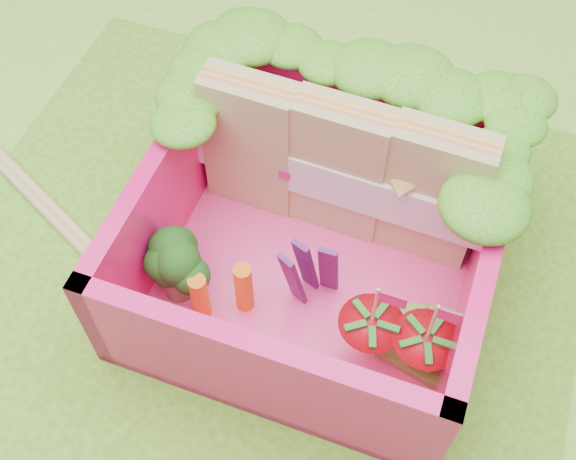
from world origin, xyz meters
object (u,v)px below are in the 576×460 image
(bento_box, at_px, (317,235))
(sandwich_stack, at_px, (341,169))
(chopsticks, at_px, (25,184))
(strawberry_left, at_px, (369,337))
(broccoli, at_px, (174,266))
(strawberry_right, at_px, (421,353))

(bento_box, height_order, sandwich_stack, sandwich_stack)
(sandwich_stack, relative_size, chopsticks, 0.53)
(chopsticks, bearing_deg, strawberry_left, -9.26)
(strawberry_left, bearing_deg, chopsticks, 170.74)
(broccoli, bearing_deg, strawberry_right, 0.07)
(broccoli, bearing_deg, chopsticks, 163.26)
(sandwich_stack, xyz_separation_m, chopsticks, (-1.36, -0.29, -0.35))
(strawberry_left, bearing_deg, bento_box, 135.73)
(sandwich_stack, relative_size, strawberry_right, 2.48)
(bento_box, relative_size, sandwich_stack, 1.09)
(broccoli, height_order, strawberry_right, strawberry_right)
(sandwich_stack, height_order, broccoli, sandwich_stack)
(sandwich_stack, height_order, strawberry_left, sandwich_stack)
(sandwich_stack, relative_size, broccoli, 3.46)
(bento_box, distance_m, broccoli, 0.55)
(chopsticks, bearing_deg, sandwich_stack, 11.83)
(bento_box, relative_size, chopsticks, 0.58)
(strawberry_left, bearing_deg, strawberry_right, 1.23)
(sandwich_stack, height_order, chopsticks, sandwich_stack)
(bento_box, xyz_separation_m, broccoli, (-0.47, -0.29, -0.05))
(bento_box, relative_size, broccoli, 3.78)
(bento_box, distance_m, strawberry_left, 0.43)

